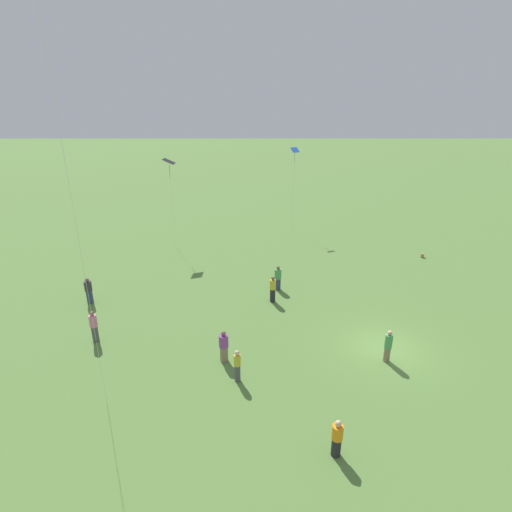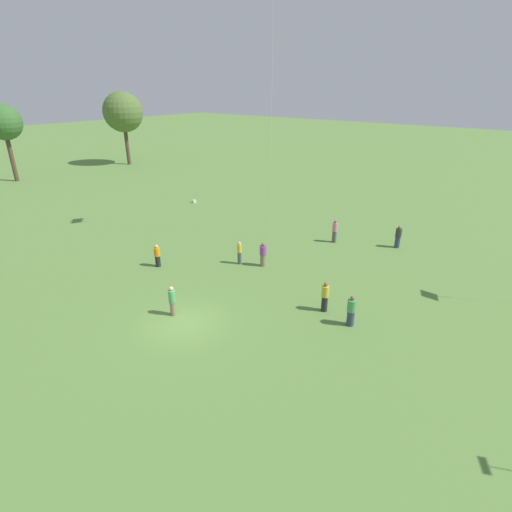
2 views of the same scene
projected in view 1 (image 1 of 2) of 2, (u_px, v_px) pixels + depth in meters
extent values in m
plane|color=#5B843D|center=(385.00, 348.00, 21.42)|extent=(240.00, 240.00, 0.00)
cylinder|color=#232328|center=(336.00, 447.00, 14.87)|extent=(0.49, 0.49, 0.79)
cylinder|color=orange|center=(338.00, 432.00, 14.62)|extent=(0.57, 0.57, 0.59)
sphere|color=beige|center=(338.00, 424.00, 14.46)|extent=(0.24, 0.24, 0.24)
cylinder|color=#847056|center=(387.00, 354.00, 20.24)|extent=(0.45, 0.45, 0.80)
cylinder|color=#4C9956|center=(389.00, 341.00, 19.96)|extent=(0.53, 0.53, 0.73)
sphere|color=tan|center=(390.00, 333.00, 19.78)|extent=(0.24, 0.24, 0.24)
cylinder|color=#847056|center=(224.00, 354.00, 20.23)|extent=(0.49, 0.49, 0.86)
cylinder|color=purple|center=(224.00, 341.00, 19.95)|extent=(0.58, 0.58, 0.65)
sphere|color=brown|center=(223.00, 333.00, 19.79)|extent=(0.24, 0.24, 0.24)
cylinder|color=#4C4C51|center=(95.00, 334.00, 21.87)|extent=(0.48, 0.48, 0.93)
cylinder|color=pink|center=(93.00, 321.00, 21.57)|extent=(0.57, 0.57, 0.69)
sphere|color=brown|center=(92.00, 313.00, 21.40)|extent=(0.24, 0.24, 0.24)
cylinder|color=#232328|center=(273.00, 295.00, 26.16)|extent=(0.47, 0.47, 0.91)
cylinder|color=gold|center=(273.00, 285.00, 25.87)|extent=(0.56, 0.56, 0.65)
sphere|color=brown|center=(273.00, 278.00, 25.71)|extent=(0.24, 0.24, 0.24)
cylinder|color=#333D5B|center=(278.00, 284.00, 27.86)|extent=(0.55, 0.55, 0.85)
cylinder|color=#4C9956|center=(278.00, 274.00, 27.57)|extent=(0.65, 0.65, 0.67)
sphere|color=brown|center=(278.00, 268.00, 27.41)|extent=(0.24, 0.24, 0.24)
cylinder|color=#333D5B|center=(90.00, 297.00, 26.00)|extent=(0.49, 0.49, 0.89)
cylinder|color=#333338|center=(88.00, 286.00, 25.71)|extent=(0.58, 0.58, 0.66)
sphere|color=brown|center=(87.00, 280.00, 25.55)|extent=(0.24, 0.24, 0.24)
cylinder|color=#4C4C51|center=(237.00, 373.00, 18.80)|extent=(0.39, 0.39, 0.88)
cylinder|color=gold|center=(237.00, 360.00, 18.54)|extent=(0.46, 0.46, 0.55)
sphere|color=beige|center=(237.00, 353.00, 18.39)|extent=(0.24, 0.24, 0.24)
cube|color=black|center=(169.00, 161.00, 33.02)|extent=(0.95, 1.02, 0.43)
cylinder|color=green|center=(170.00, 171.00, 33.33)|extent=(0.04, 0.04, 1.06)
cylinder|color=silver|center=(172.00, 206.00, 34.43)|extent=(0.01, 0.01, 7.63)
cube|color=blue|center=(295.00, 150.00, 37.81)|extent=(0.90, 0.85, 0.41)
cylinder|color=#E54C99|center=(295.00, 157.00, 38.07)|extent=(0.04, 0.04, 0.96)
cylinder|color=silver|center=(294.00, 191.00, 39.27)|extent=(0.01, 0.01, 7.93)
cylinder|color=silver|center=(64.00, 157.00, 13.66)|extent=(0.01, 0.01, 21.24)
cube|color=#A58459|center=(422.00, 255.00, 33.60)|extent=(0.29, 0.28, 0.32)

